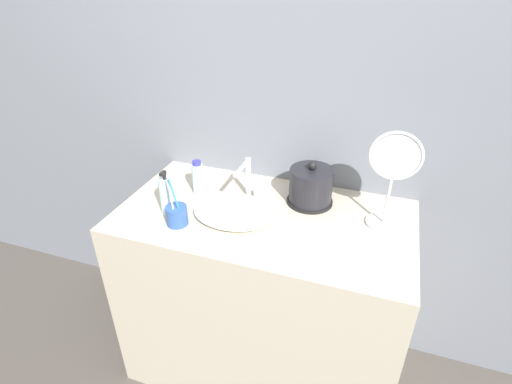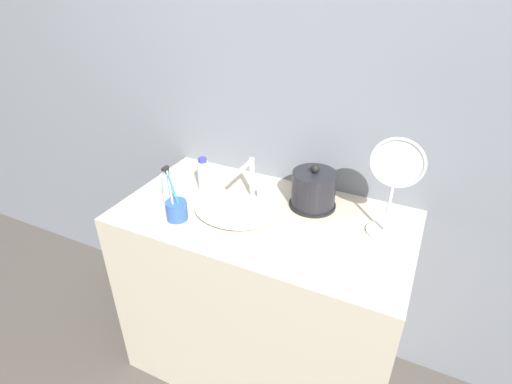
{
  "view_description": "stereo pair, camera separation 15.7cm",
  "coord_description": "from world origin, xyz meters",
  "px_view_note": "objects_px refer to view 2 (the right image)",
  "views": [
    {
      "loc": [
        0.41,
        -0.96,
        1.79
      ],
      "look_at": [
        -0.03,
        0.32,
        1.0
      ],
      "focal_mm": 28.0,
      "sensor_mm": 36.0,
      "label": 1
    },
    {
      "loc": [
        0.55,
        -0.9,
        1.79
      ],
      "look_at": [
        -0.03,
        0.32,
        1.0
      ],
      "focal_mm": 28.0,
      "sensor_mm": 36.0,
      "label": 2
    }
  ],
  "objects_px": {
    "faucet": "(251,177)",
    "shampoo_bottle": "(203,175)",
    "electric_kettle": "(313,191)",
    "lotion_bottle": "(170,191)",
    "vanity_mirror": "(394,183)",
    "toothbrush_cup": "(177,210)"
  },
  "relations": [
    {
      "from": "toothbrush_cup",
      "to": "lotion_bottle",
      "type": "xyz_separation_m",
      "value": [
        -0.07,
        0.06,
        0.04
      ]
    },
    {
      "from": "vanity_mirror",
      "to": "shampoo_bottle",
      "type": "bearing_deg",
      "value": -179.08
    },
    {
      "from": "lotion_bottle",
      "to": "shampoo_bottle",
      "type": "height_order",
      "value": "lotion_bottle"
    },
    {
      "from": "faucet",
      "to": "vanity_mirror",
      "type": "relative_size",
      "value": 0.46
    },
    {
      "from": "electric_kettle",
      "to": "vanity_mirror",
      "type": "bearing_deg",
      "value": -11.96
    },
    {
      "from": "shampoo_bottle",
      "to": "vanity_mirror",
      "type": "bearing_deg",
      "value": 0.92
    },
    {
      "from": "lotion_bottle",
      "to": "vanity_mirror",
      "type": "distance_m",
      "value": 0.86
    },
    {
      "from": "electric_kettle",
      "to": "vanity_mirror",
      "type": "distance_m",
      "value": 0.34
    },
    {
      "from": "faucet",
      "to": "lotion_bottle",
      "type": "distance_m",
      "value": 0.34
    },
    {
      "from": "faucet",
      "to": "electric_kettle",
      "type": "distance_m",
      "value": 0.27
    },
    {
      "from": "toothbrush_cup",
      "to": "shampoo_bottle",
      "type": "bearing_deg",
      "value": 96.68
    },
    {
      "from": "toothbrush_cup",
      "to": "shampoo_bottle",
      "type": "xyz_separation_m",
      "value": [
        -0.03,
        0.25,
        0.03
      ]
    },
    {
      "from": "toothbrush_cup",
      "to": "lotion_bottle",
      "type": "relative_size",
      "value": 1.11
    },
    {
      "from": "faucet",
      "to": "shampoo_bottle",
      "type": "relative_size",
      "value": 1.16
    },
    {
      "from": "electric_kettle",
      "to": "toothbrush_cup",
      "type": "height_order",
      "value": "toothbrush_cup"
    },
    {
      "from": "electric_kettle",
      "to": "toothbrush_cup",
      "type": "xyz_separation_m",
      "value": [
        -0.45,
        -0.32,
        -0.03
      ]
    },
    {
      "from": "electric_kettle",
      "to": "faucet",
      "type": "bearing_deg",
      "value": -168.42
    },
    {
      "from": "electric_kettle",
      "to": "lotion_bottle",
      "type": "distance_m",
      "value": 0.59
    },
    {
      "from": "electric_kettle",
      "to": "shampoo_bottle",
      "type": "height_order",
      "value": "electric_kettle"
    },
    {
      "from": "faucet",
      "to": "toothbrush_cup",
      "type": "distance_m",
      "value": 0.34
    },
    {
      "from": "toothbrush_cup",
      "to": "vanity_mirror",
      "type": "distance_m",
      "value": 0.82
    },
    {
      "from": "lotion_bottle",
      "to": "vanity_mirror",
      "type": "height_order",
      "value": "vanity_mirror"
    }
  ]
}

